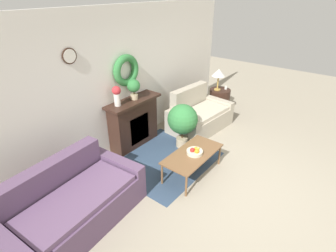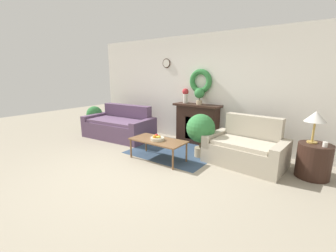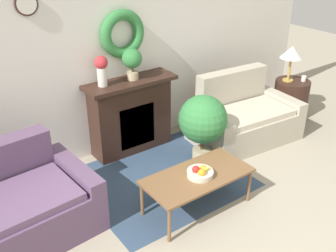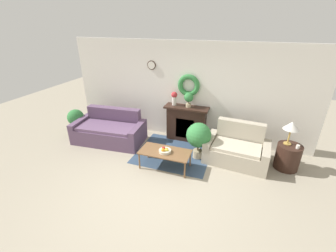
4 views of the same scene
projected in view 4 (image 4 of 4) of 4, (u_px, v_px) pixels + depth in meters
name	position (u px, v px, depth m)	size (l,w,h in m)	color
ground_plane	(150.00, 193.00, 4.50)	(16.00, 16.00, 0.00)	#9E937F
floor_rug	(174.00, 153.00, 5.88)	(1.87, 1.67, 0.01)	#334760
wall_back	(186.00, 92.00, 6.18)	(6.80, 0.20, 2.70)	white
fireplace	(186.00, 123.00, 6.35)	(1.21, 0.41, 1.01)	#331E16
couch_left	(110.00, 131.00, 6.36)	(2.00, 1.14, 0.88)	#604766
loveseat_right	(237.00, 149.00, 5.44)	(1.54, 1.02, 0.93)	#B2A893
coffee_table	(165.00, 153.00, 5.14)	(1.17, 0.57, 0.43)	brown
fruit_bowl	(165.00, 151.00, 5.08)	(0.28, 0.28, 0.12)	beige
side_table_by_loveseat	(288.00, 157.00, 5.16)	(0.54, 0.54, 0.60)	#331E16
table_lamp	(292.00, 126.00, 4.91)	(0.34, 0.34, 0.55)	#B28E42
mug	(298.00, 147.00, 4.90)	(0.07, 0.07, 0.08)	silver
vase_on_mantel_left	(174.00, 97.00, 6.16)	(0.16, 0.16, 0.38)	silver
potted_plant_on_mantel	(189.00, 98.00, 6.00)	(0.25, 0.25, 0.40)	tan
potted_plant_floor_by_couch	(76.00, 119.00, 6.69)	(0.48, 0.48, 0.77)	tan
potted_plant_floor_by_loveseat	(199.00, 136.00, 5.43)	(0.61, 0.61, 0.93)	tan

